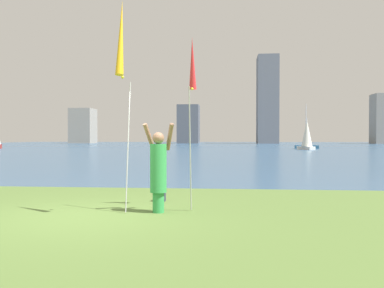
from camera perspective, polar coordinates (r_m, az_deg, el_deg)
name	(u,v)px	position (r m, az deg, el deg)	size (l,w,h in m)	color
ground	(209,148)	(58.69, 2.41, -0.58)	(120.00, 138.00, 0.12)	#4C662D
person	(158,169)	(8.32, -4.74, -3.45)	(0.67, 0.49, 1.83)	green
kite_flag_left	(121,42)	(8.20, -9.91, 13.96)	(0.16, 0.95, 4.21)	#B2B2B7
kite_flag_right	(192,68)	(8.88, 0.05, 10.63)	(0.16, 0.91, 3.66)	#B2B2B7
bag	(160,197)	(9.86, -4.46, -7.42)	(0.23, 0.22, 0.20)	#33384C
sailboat_2	(307,147)	(56.64, 15.79, -0.34)	(3.17, 1.18, 4.09)	#2D6084
sailboat_3	(307,135)	(51.62, 15.81, 1.20)	(1.92, 2.75, 5.61)	white
skyline_tower_0	(83,126)	(105.84, -15.05, 2.47)	(5.54, 5.79, 8.70)	gray
skyline_tower_1	(189,124)	(101.25, -0.49, 2.79)	(5.28, 5.78, 9.50)	#565B66
skyline_tower_2	(267,100)	(99.92, 10.54, 6.09)	(4.90, 6.76, 20.94)	slate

